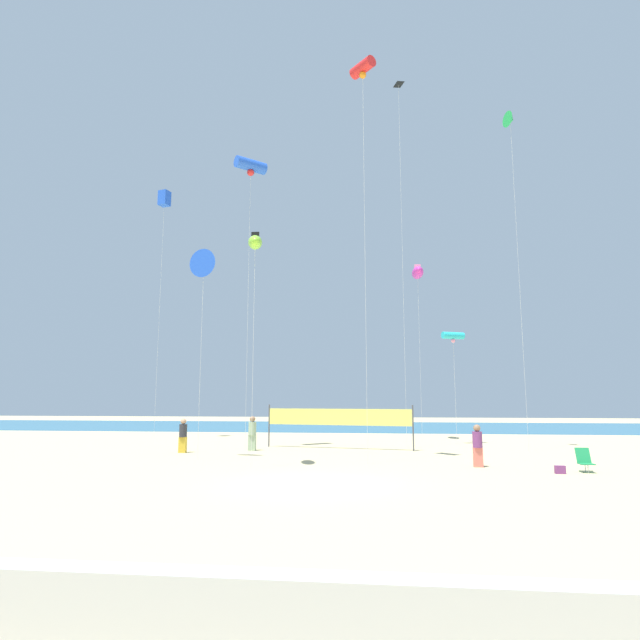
{
  "coord_description": "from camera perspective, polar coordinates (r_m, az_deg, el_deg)",
  "views": [
    {
      "loc": [
        2.36,
        -17.61,
        2.79
      ],
      "look_at": [
        -1.08,
        11.81,
        7.14
      ],
      "focal_mm": 29.73,
      "sensor_mm": 36.0,
      "label": 1
    }
  ],
  "objects": [
    {
      "name": "ground_plane",
      "position": [
        17.98,
        -0.99,
        -17.28
      ],
      "size": [
        120.0,
        120.0,
        0.0
      ],
      "primitive_type": "plane",
      "color": "#D1BC89"
    },
    {
      "name": "ocean_band",
      "position": [
        52.99,
        4.2,
        -11.36
      ],
      "size": [
        120.0,
        20.0,
        0.01
      ],
      "primitive_type": "cube",
      "color": "teal",
      "rests_on": "ground"
    },
    {
      "name": "boardwalk_ledge",
      "position": [
        7.16,
        -14.69,
        -27.63
      ],
      "size": [
        28.0,
        0.44,
        0.79
      ],
      "primitive_type": "cube",
      "color": "beige",
      "rests_on": "ground"
    },
    {
      "name": "beachgoer_charcoal_shirt",
      "position": [
        28.72,
        -14.53,
        -11.83
      ],
      "size": [
        0.4,
        0.4,
        1.73
      ],
      "rotation": [
        0.0,
        0.0,
        1.6
      ],
      "color": "gold",
      "rests_on": "ground"
    },
    {
      "name": "beachgoer_sage_shirt",
      "position": [
        29.15,
        -7.3,
        -11.89
      ],
      "size": [
        0.41,
        0.41,
        1.81
      ],
      "rotation": [
        0.0,
        0.0,
        5.36
      ],
      "color": "#99B28C",
      "rests_on": "ground"
    },
    {
      "name": "beachgoer_plum_shirt",
      "position": [
        23.09,
        16.6,
        -12.69
      ],
      "size": [
        0.39,
        0.39,
        1.7
      ],
      "rotation": [
        0.0,
        0.0,
        4.3
      ],
      "color": "#EA7260",
      "rests_on": "ground"
    },
    {
      "name": "folding_beach_chair",
      "position": [
        23.08,
        26.59,
        -13.28
      ],
      "size": [
        0.52,
        0.65,
        0.89
      ],
      "rotation": [
        0.0,
        0.0,
        -0.46
      ],
      "color": "#1E8C4C",
      "rests_on": "ground"
    },
    {
      "name": "volleyball_net",
      "position": [
        29.94,
        1.94,
        -10.56
      ],
      "size": [
        8.22,
        1.68,
        2.4
      ],
      "color": "#4C4C51",
      "rests_on": "ground"
    },
    {
      "name": "beach_handbag",
      "position": [
        22.22,
        24.43,
        -14.46
      ],
      "size": [
        0.37,
        0.18,
        0.3
      ],
      "primitive_type": "cube",
      "color": "#7A3872",
      "rests_on": "ground"
    },
    {
      "name": "kite_magenta_inflatable",
      "position": [
        37.08,
        10.47,
        5.01
      ],
      "size": [
        0.8,
        2.18,
        11.88
      ],
      "color": "silver",
      "rests_on": "ground"
    },
    {
      "name": "kite_green_delta",
      "position": [
        34.18,
        19.81,
        19.53
      ],
      "size": [
        0.69,
        1.01,
        19.04
      ],
      "color": "silver",
      "rests_on": "ground"
    },
    {
      "name": "kite_cyan_tube",
      "position": [
        33.58,
        14.13,
        -1.68
      ],
      "size": [
        1.48,
        0.98,
        6.79
      ],
      "color": "silver",
      "rests_on": "ground"
    },
    {
      "name": "kite_blue_tube",
      "position": [
        32.49,
        -7.47,
        16.11
      ],
      "size": [
        1.85,
        1.77,
        16.61
      ],
      "color": "silver",
      "rests_on": "ground"
    },
    {
      "name": "kite_blue_box",
      "position": [
        40.31,
        -16.41,
        12.38
      ],
      "size": [
        0.81,
        0.81,
        17.41
      ],
      "color": "silver",
      "rests_on": "ground"
    },
    {
      "name": "kite_blue_delta",
      "position": [
        26.14,
        -12.4,
        5.92
      ],
      "size": [
        1.42,
        0.54,
        9.86
      ],
      "color": "silver",
      "rests_on": "ground"
    },
    {
      "name": "kite_red_tube",
      "position": [
        27.78,
        4.61,
        25.31
      ],
      "size": [
        1.29,
        1.32,
        18.55
      ],
      "color": "silver",
      "rests_on": "ground"
    },
    {
      "name": "kite_lime_inflatable",
      "position": [
        22.73,
        -7.0,
        8.27
      ],
      "size": [
        0.99,
        1.83,
        9.74
      ],
      "color": "silver",
      "rests_on": "ground"
    },
    {
      "name": "kite_black_diamond",
      "position": [
        35.68,
        8.43,
        22.88
      ],
      "size": [
        0.7,
        0.69,
        22.12
      ],
      "color": "silver",
      "rests_on": "ground"
    }
  ]
}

